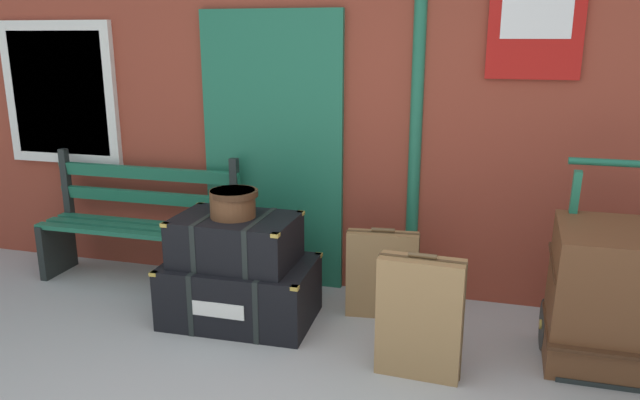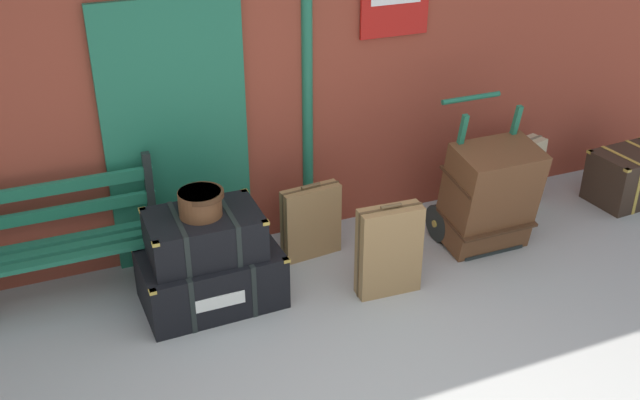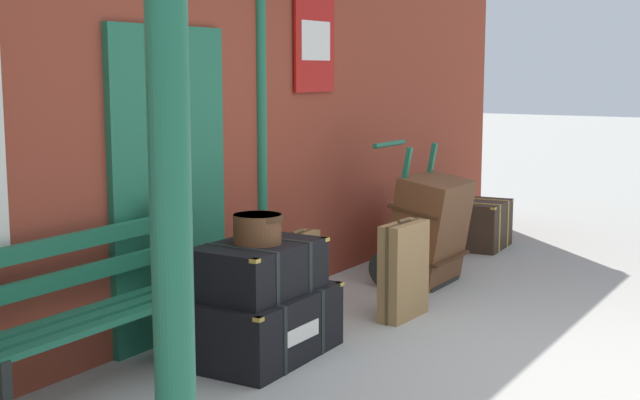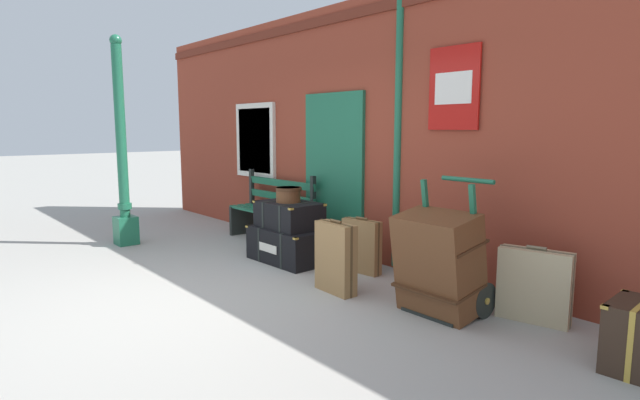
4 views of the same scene
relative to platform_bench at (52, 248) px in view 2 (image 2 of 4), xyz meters
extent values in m
cube|color=brown|center=(1.60, 0.44, 1.16)|extent=(10.40, 0.30, 3.20)
cube|color=#1E6647|center=(1.03, 0.27, 0.61)|extent=(1.10, 0.05, 2.10)
cube|color=#123D2A|center=(1.03, 0.25, 0.61)|extent=(0.06, 0.02, 2.10)
cylinder|color=#1E6647|center=(2.11, 0.29, 1.16)|extent=(0.09, 0.09, 3.14)
cube|color=#1E6647|center=(0.00, -0.20, 0.01)|extent=(1.60, 0.09, 0.04)
cube|color=#1E6647|center=(0.00, -0.06, 0.01)|extent=(1.60, 0.09, 0.04)
cube|color=#1E6647|center=(0.00, 0.08, 0.01)|extent=(1.60, 0.09, 0.04)
cube|color=#1E6647|center=(0.00, 0.14, 0.21)|extent=(1.60, 0.05, 0.10)
cube|color=#1E6647|center=(0.00, 0.14, 0.41)|extent=(1.60, 0.05, 0.10)
cube|color=black|center=(0.76, -0.06, -0.22)|extent=(0.06, 0.40, 0.45)
cube|color=black|center=(0.76, 0.14, 0.29)|extent=(0.06, 0.06, 0.56)
cube|color=black|center=(1.04, -0.46, -0.23)|extent=(1.02, 0.67, 0.42)
cube|color=black|center=(0.81, -0.47, -0.23)|extent=(0.05, 0.65, 0.43)
cube|color=black|center=(1.26, -0.46, -0.23)|extent=(0.05, 0.65, 0.43)
cube|color=#B79338|center=(0.57, -0.77, -0.04)|extent=(0.05, 0.05, 0.02)
cube|color=#B79338|center=(1.53, -0.75, -0.04)|extent=(0.05, 0.05, 0.02)
cube|color=#B79338|center=(0.55, -0.17, -0.04)|extent=(0.05, 0.05, 0.02)
cube|color=#B79338|center=(1.51, -0.15, -0.04)|extent=(0.05, 0.05, 0.02)
cube|color=silver|center=(1.02, -0.79, -0.23)|extent=(0.36, 0.01, 0.10)
cube|color=black|center=(1.02, -0.46, 0.14)|extent=(0.81, 0.55, 0.32)
cube|color=black|center=(0.84, -0.46, 0.14)|extent=(0.04, 0.55, 0.33)
cube|color=black|center=(1.20, -0.46, 0.14)|extent=(0.04, 0.55, 0.33)
cube|color=#B79338|center=(0.63, -0.70, 0.28)|extent=(0.05, 0.05, 0.02)
cube|color=#B79338|center=(1.39, -0.71, 0.28)|extent=(0.05, 0.05, 0.02)
cube|color=#B79338|center=(0.64, -0.20, 0.28)|extent=(0.05, 0.05, 0.02)
cube|color=#B79338|center=(1.40, -0.21, 0.28)|extent=(0.05, 0.05, 0.02)
cylinder|color=brown|center=(1.00, -0.46, 0.39)|extent=(0.30, 0.30, 0.18)
cylinder|color=#432715|center=(1.02, -0.46, 0.46)|extent=(0.32, 0.32, 0.04)
cube|color=black|center=(3.36, -0.59, -0.43)|extent=(0.56, 0.28, 0.03)
cube|color=#1E6647|center=(3.11, -0.39, 0.15)|extent=(0.04, 0.25, 1.19)
cube|color=#1E6647|center=(3.61, -0.39, 0.15)|extent=(0.04, 0.25, 1.19)
cylinder|color=#1E6647|center=(3.36, -0.18, 0.74)|extent=(0.54, 0.04, 0.04)
cylinder|color=black|center=(3.04, -0.33, -0.28)|extent=(0.04, 0.32, 0.32)
cylinder|color=#B79338|center=(3.04, -0.33, -0.28)|extent=(0.07, 0.06, 0.06)
cylinder|color=black|center=(3.68, -0.33, -0.28)|extent=(0.04, 0.32, 0.32)
cylinder|color=#B79338|center=(3.68, -0.33, -0.28)|extent=(0.07, 0.06, 0.06)
cube|color=brown|center=(3.36, -0.57, 0.02)|extent=(0.68, 0.57, 0.94)
cube|color=#432715|center=(3.36, -0.57, -0.17)|extent=(0.70, 0.46, 0.10)
cube|color=#432715|center=(3.36, -0.57, 0.22)|extent=(0.70, 0.46, 0.10)
cube|color=olive|center=(2.30, -0.84, -0.09)|extent=(0.49, 0.19, 0.71)
cylinder|color=brown|center=(2.30, -0.84, 0.29)|extent=(0.16, 0.04, 0.03)
cube|color=brown|center=(2.30, -0.84, -0.09)|extent=(0.50, 0.05, 0.72)
cube|color=tan|center=(3.98, -0.07, -0.13)|extent=(0.62, 0.30, 0.63)
cylinder|color=#71644C|center=(3.98, -0.07, 0.20)|extent=(0.16, 0.06, 0.03)
cube|color=brown|center=(3.98, -0.07, -0.13)|extent=(0.59, 0.16, 0.64)
cube|color=olive|center=(1.96, -0.14, -0.14)|extent=(0.50, 0.18, 0.61)
cylinder|color=brown|center=(1.96, -0.14, 0.19)|extent=(0.16, 0.04, 0.03)
cube|color=brown|center=(1.96, -0.14, -0.14)|extent=(0.50, 0.07, 0.62)
cube|color=#332319|center=(5.05, -0.38, -0.20)|extent=(0.71, 0.53, 0.48)
cube|color=#B79338|center=(4.90, -0.39, -0.20)|extent=(0.07, 0.49, 0.49)
cube|color=#B79338|center=(4.75, -0.62, 0.02)|extent=(0.05, 0.05, 0.02)
cube|color=#B79338|center=(4.72, -0.19, 0.02)|extent=(0.05, 0.05, 0.02)
camera|label=1|loc=(2.60, -4.06, 1.47)|focal=34.17mm
camera|label=2|loc=(0.03, -4.97, 2.82)|focal=41.63mm
camera|label=3|loc=(-3.39, -3.60, 1.37)|focal=49.35mm
camera|label=4|loc=(6.00, -4.18, 1.21)|focal=28.56mm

